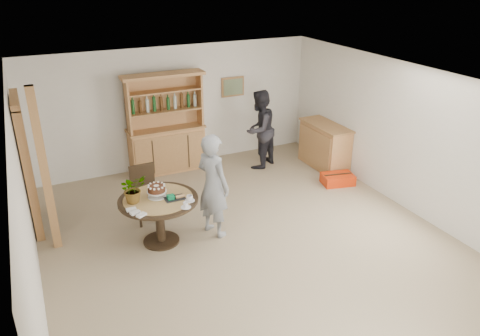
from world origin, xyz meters
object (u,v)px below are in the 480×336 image
(dining_table, at_px, (159,207))
(dining_chair, at_px, (145,189))
(hutch, at_px, (166,139))
(teen_boy, at_px, (213,185))
(adult_person, at_px, (259,129))
(sideboard, at_px, (325,146))
(red_suitcase, at_px, (338,179))

(dining_table, height_order, dining_chair, dining_chair)
(hutch, relative_size, dining_table, 1.70)
(dining_table, relative_size, teen_boy, 0.72)
(dining_table, relative_size, adult_person, 0.73)
(sideboard, xyz_separation_m, dining_table, (-3.97, -1.37, 0.13))
(dining_chair, bearing_deg, red_suitcase, -5.96)
(hutch, height_order, red_suitcase, hutch)
(teen_boy, xyz_separation_m, red_suitcase, (2.88, 0.63, -0.74))
(sideboard, distance_m, dining_table, 4.20)
(dining_chair, distance_m, red_suitcase, 3.77)
(hutch, bearing_deg, dining_table, -109.57)
(dining_table, height_order, adult_person, adult_person)
(teen_boy, bearing_deg, sideboard, -87.21)
(sideboard, xyz_separation_m, red_suitcase, (-0.24, -0.83, -0.37))
(red_suitcase, bearing_deg, dining_chair, -171.92)
(teen_boy, height_order, red_suitcase, teen_boy)
(hutch, bearing_deg, red_suitcase, -36.56)
(hutch, height_order, dining_chair, hutch)
(dining_table, relative_size, dining_chair, 1.27)
(teen_boy, bearing_deg, dining_table, 60.85)
(dining_chair, xyz_separation_m, adult_person, (2.74, 1.15, 0.29))
(dining_table, xyz_separation_m, teen_boy, (0.85, -0.10, 0.24))
(adult_person, relative_size, red_suitcase, 2.45)
(teen_boy, bearing_deg, dining_chair, 20.07)
(hutch, distance_m, teen_boy, 2.72)
(dining_table, distance_m, teen_boy, 0.89)
(hutch, distance_m, sideboard, 3.29)
(hutch, distance_m, red_suitcase, 3.54)
(adult_person, bearing_deg, teen_boy, 17.41)
(dining_chair, xyz_separation_m, red_suitcase, (3.73, -0.30, -0.43))
(adult_person, height_order, red_suitcase, adult_person)
(dining_chair, relative_size, teen_boy, 0.56)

